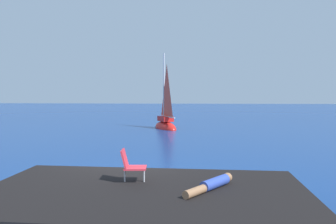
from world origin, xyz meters
TOP-DOWN VIEW (x-y plane):
  - ground_plane at (0.00, 0.00)m, footprint 160.00×160.00m
  - shore_ledge at (0.94, -3.29)m, footprint 7.42×4.43m
  - boulder_seaward at (2.07, -1.35)m, footprint 1.86×1.92m
  - boulder_inland at (2.88, -0.61)m, footprint 1.16×1.33m
  - sailboat_near at (-0.25, 16.36)m, footprint 2.68×3.72m
  - person_sunbather at (2.44, -3.18)m, footprint 1.16×1.49m
  - beach_chair at (0.51, -2.71)m, footprint 0.63×0.53m

SIDE VIEW (x-z plane):
  - ground_plane at x=0.00m, z-range 0.00..0.00m
  - boulder_seaward at x=2.07m, z-range -0.46..0.46m
  - boulder_inland at x=2.88m, z-range -0.43..0.43m
  - sailboat_near at x=-0.25m, z-range -3.01..3.75m
  - shore_ledge at x=0.94m, z-range 0.00..0.75m
  - person_sunbather at x=2.44m, z-range 0.74..0.99m
  - beach_chair at x=0.51m, z-range 0.80..1.59m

